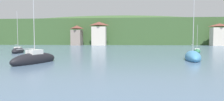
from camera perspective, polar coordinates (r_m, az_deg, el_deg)
name	(u,v)px	position (r m, az deg, el deg)	size (l,w,h in m)	color
wooded_hillside	(118,36)	(135.49, 1.73, 4.63)	(352.00, 73.87, 33.11)	#38562D
shore_building_west	(77,36)	(90.87, -10.87, 4.58)	(4.91, 6.26, 9.69)	gray
shore_building_westcentral	(99,34)	(88.10, -4.03, 5.17)	(6.96, 5.16, 11.27)	beige
shore_building_central	(219,35)	(96.21, 30.43, 4.22)	(7.28, 4.11, 10.06)	beige
sailboat_near_0	(35,59)	(21.90, -22.92, -2.56)	(3.47, 6.32, 8.00)	black
sailboat_far_1	(197,51)	(41.51, 24.93, -0.18)	(2.31, 4.23, 5.98)	#2D754C
sailboat_mid_4	(193,57)	(25.82, 23.83, -1.82)	(3.54, 7.09, 10.68)	teal
sailboat_far_6	(18,51)	(41.65, -27.21, -0.08)	(4.09, 6.60, 8.78)	black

